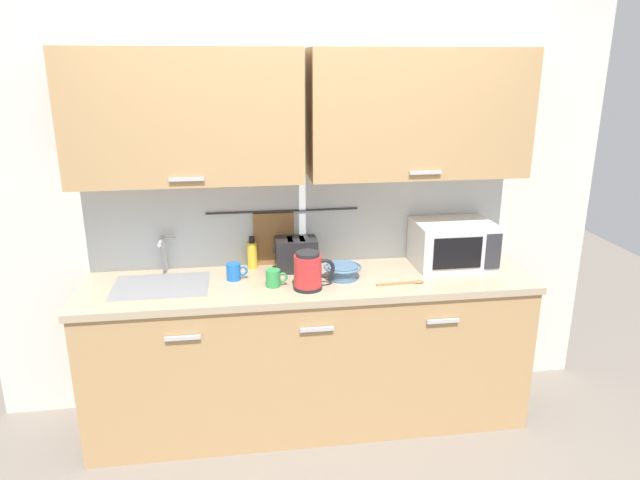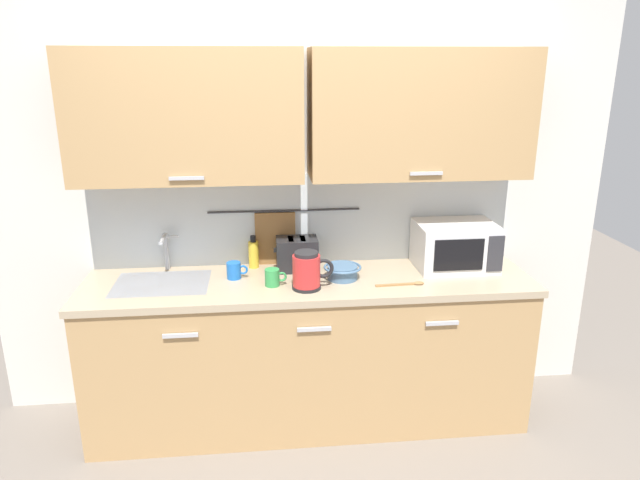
# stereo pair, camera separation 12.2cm
# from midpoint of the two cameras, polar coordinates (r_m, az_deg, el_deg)

# --- Properties ---
(ground) EXTENTS (8.00, 8.00, 0.00)m
(ground) POSITION_cam_midpoint_polar(r_m,az_deg,el_deg) (3.45, -1.40, -19.83)
(ground) COLOR slate
(counter_unit) EXTENTS (2.53, 0.64, 0.90)m
(counter_unit) POSITION_cam_midpoint_polar(r_m,az_deg,el_deg) (3.45, -2.25, -10.78)
(counter_unit) COLOR tan
(counter_unit) RESTS_ON ground
(back_wall_assembly) EXTENTS (3.70, 0.41, 2.50)m
(back_wall_assembly) POSITION_cam_midpoint_polar(r_m,az_deg,el_deg) (3.32, -2.71, 7.62)
(back_wall_assembly) COLOR silver
(back_wall_assembly) RESTS_ON ground
(sink_faucet) EXTENTS (0.09, 0.17, 0.22)m
(sink_faucet) POSITION_cam_midpoint_polar(r_m,az_deg,el_deg) (3.45, -16.21, -0.87)
(sink_faucet) COLOR #B2B5BA
(sink_faucet) RESTS_ON counter_unit
(microwave) EXTENTS (0.46, 0.35, 0.27)m
(microwave) POSITION_cam_midpoint_polar(r_m,az_deg,el_deg) (3.51, 12.01, -0.38)
(microwave) COLOR white
(microwave) RESTS_ON counter_unit
(electric_kettle) EXTENTS (0.23, 0.16, 0.21)m
(electric_kettle) POSITION_cam_midpoint_polar(r_m,az_deg,el_deg) (3.10, -2.27, -3.09)
(electric_kettle) COLOR black
(electric_kettle) RESTS_ON counter_unit
(dish_soap_bottle) EXTENTS (0.06, 0.06, 0.20)m
(dish_soap_bottle) POSITION_cam_midpoint_polar(r_m,az_deg,el_deg) (3.43, -7.73, -1.43)
(dish_soap_bottle) COLOR yellow
(dish_soap_bottle) RESTS_ON counter_unit
(mug_near_sink) EXTENTS (0.12, 0.08, 0.09)m
(mug_near_sink) POSITION_cam_midpoint_polar(r_m,az_deg,el_deg) (3.16, -5.71, -3.78)
(mug_near_sink) COLOR green
(mug_near_sink) RESTS_ON counter_unit
(mixing_bowl) EXTENTS (0.21, 0.21, 0.08)m
(mixing_bowl) POSITION_cam_midpoint_polar(r_m,az_deg,el_deg) (3.26, 1.17, -3.09)
(mixing_bowl) COLOR #4C7093
(mixing_bowl) RESTS_ON counter_unit
(toaster) EXTENTS (0.26, 0.17, 0.19)m
(toaster) POSITION_cam_midpoint_polar(r_m,az_deg,el_deg) (3.38, -3.42, -1.41)
(toaster) COLOR #232326
(toaster) RESTS_ON counter_unit
(mug_by_kettle) EXTENTS (0.12, 0.08, 0.09)m
(mug_by_kettle) POSITION_cam_midpoint_polar(r_m,az_deg,el_deg) (3.29, -9.55, -3.11)
(mug_by_kettle) COLOR blue
(mug_by_kettle) RESTS_ON counter_unit
(wooden_spoon) EXTENTS (0.28, 0.04, 0.01)m
(wooden_spoon) POSITION_cam_midpoint_polar(r_m,az_deg,el_deg) (3.22, 7.45, -4.22)
(wooden_spoon) COLOR #9E7042
(wooden_spoon) RESTS_ON counter_unit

